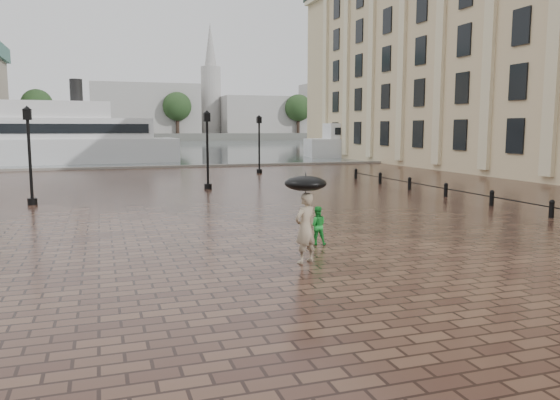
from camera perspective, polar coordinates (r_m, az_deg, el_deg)
name	(u,v)px	position (r m, az deg, el deg)	size (l,w,h in m)	color
ground	(198,237)	(18.01, -8.59, -3.88)	(300.00, 300.00, 0.00)	#341E17
harbour_water	(116,146)	(109.52, -16.76, 5.38)	(240.00, 240.00, 0.00)	#424D51
quay_edge	(136,168)	(49.63, -14.84, 3.20)	(80.00, 0.60, 0.30)	slate
far_shore	(109,136)	(177.46, -17.39, 6.38)	(300.00, 60.00, 2.00)	#4C4C47
distant_skyline	(268,109)	(175.13, -1.28, 9.48)	(102.50, 22.00, 33.00)	#9D9A95
far_trees	(110,106)	(155.56, -17.37, 9.37)	(188.00, 8.00, 13.50)	#2D2119
bollard_row	(446,189)	(29.46, 16.94, 1.10)	(0.22, 21.22, 0.73)	black
street_lamps	(124,148)	(34.97, -15.97, 5.27)	(21.44, 14.44, 4.40)	black
adult_pedestrian	(305,228)	(14.36, 2.66, -2.92)	(0.68, 0.45, 1.87)	gray
child_pedestrian	(317,226)	(16.64, 3.88, -2.68)	(0.58, 0.45, 1.18)	green
ferry_near	(46,138)	(59.26, -23.28, 5.95)	(25.86, 7.46, 8.39)	silver
ferry_far	(400,138)	(69.59, 12.40, 6.34)	(23.83, 9.61, 7.61)	silver
umbrella	(306,183)	(14.20, 2.68, 1.75)	(1.10, 1.10, 1.19)	black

